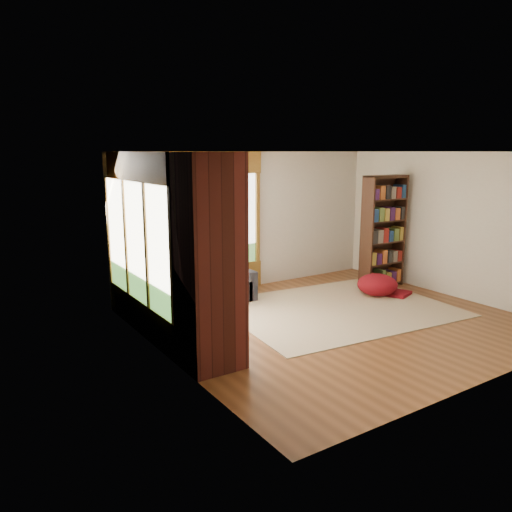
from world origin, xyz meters
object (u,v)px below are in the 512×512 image
brick_chimney (208,263)px  bookshelf (383,232)px  dog_tan (183,270)px  sectional_sofa (175,297)px  area_rug (337,308)px  dog_brindle (186,279)px  pouf (377,284)px

brick_chimney → bookshelf: 4.77m
brick_chimney → bookshelf: brick_chimney is taller
dog_tan → sectional_sofa: bearing=74.2°
dog_tan → bookshelf: bearing=-51.7°
dog_tan → brick_chimney: bearing=-150.8°
area_rug → dog_tan: size_ratio=4.00×
area_rug → dog_brindle: dog_brindle is taller
bookshelf → dog_tan: 4.05m
area_rug → brick_chimney: bearing=-163.8°
brick_chimney → dog_tan: (0.53, 1.89, -0.53)m
bookshelf → dog_brindle: bookshelf is taller
sectional_sofa → dog_tan: bearing=-59.2°
dog_tan → dog_brindle: 0.44m
sectional_sofa → bookshelf: bearing=-7.1°
area_rug → bookshelf: 2.09m
sectional_sofa → pouf: sectional_sofa is taller
dog_brindle → dog_tan: bearing=-18.5°
pouf → dog_tan: (-3.50, 0.85, 0.56)m
area_rug → bookshelf: size_ratio=1.69×
pouf → dog_brindle: (-3.63, 0.43, 0.52)m
brick_chimney → sectional_sofa: bearing=77.7°
brick_chimney → pouf: size_ratio=3.56×
dog_tan → dog_brindle: dog_tan is taller
pouf → area_rug: bearing=-169.5°
bookshelf → pouf: 1.08m
brick_chimney → sectional_sofa: brick_chimney is taller
dog_tan → dog_brindle: (-0.14, -0.42, -0.04)m
area_rug → dog_brindle: size_ratio=5.15×
bookshelf → pouf: (-0.51, -0.39, -0.87)m
sectional_sofa → pouf: 3.72m
sectional_sofa → bookshelf: bookshelf is taller
sectional_sofa → dog_brindle: 0.71m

